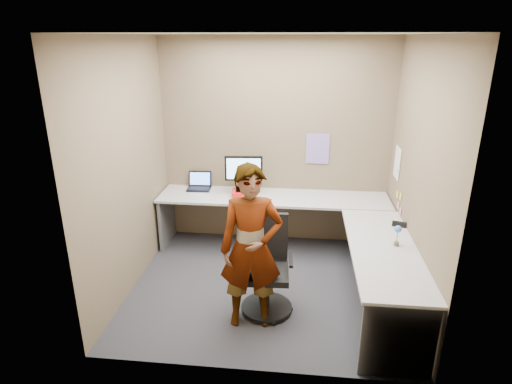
# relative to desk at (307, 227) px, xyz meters

# --- Properties ---
(ground) EXTENTS (3.00, 3.00, 0.00)m
(ground) POSITION_rel_desk_xyz_m (-0.44, -0.39, -0.59)
(ground) COLOR #29292E
(ground) RESTS_ON ground
(wall_back) EXTENTS (3.00, 0.00, 3.00)m
(wall_back) POSITION_rel_desk_xyz_m (-0.44, 0.91, 0.76)
(wall_back) COLOR brown
(wall_back) RESTS_ON ground
(wall_right) EXTENTS (0.00, 2.70, 2.70)m
(wall_right) POSITION_rel_desk_xyz_m (1.06, -0.39, 0.76)
(wall_right) COLOR brown
(wall_right) RESTS_ON ground
(wall_left) EXTENTS (0.00, 2.70, 2.70)m
(wall_left) POSITION_rel_desk_xyz_m (-1.94, -0.39, 0.76)
(wall_left) COLOR brown
(wall_left) RESTS_ON ground
(ceiling) EXTENTS (3.00, 3.00, 0.00)m
(ceiling) POSITION_rel_desk_xyz_m (-0.44, -0.39, 2.11)
(ceiling) COLOR white
(ceiling) RESTS_ON wall_back
(desk) EXTENTS (2.98, 2.58, 0.73)m
(desk) POSITION_rel_desk_xyz_m (0.00, 0.00, 0.00)
(desk) COLOR #A4A4A4
(desk) RESTS_ON ground
(paper_ream) EXTENTS (0.32, 0.25, 0.06)m
(paper_ream) POSITION_rel_desk_xyz_m (-0.82, 0.60, 0.17)
(paper_ream) COLOR red
(paper_ream) RESTS_ON desk
(monitor) EXTENTS (0.48, 0.16, 0.46)m
(monitor) POSITION_rel_desk_xyz_m (-0.82, 0.62, 0.47)
(monitor) COLOR black
(monitor) RESTS_ON paper_ream
(laptop) EXTENTS (0.32, 0.27, 0.22)m
(laptop) POSITION_rel_desk_xyz_m (-1.45, 0.80, 0.20)
(laptop) COLOR black
(laptop) RESTS_ON desk
(trackball_mouse) EXTENTS (0.12, 0.08, 0.07)m
(trackball_mouse) POSITION_rel_desk_xyz_m (-0.95, 0.54, 0.17)
(trackball_mouse) COLOR #B7B7BC
(trackball_mouse) RESTS_ON desk
(origami) EXTENTS (0.10, 0.10, 0.06)m
(origami) POSITION_rel_desk_xyz_m (-0.50, 0.38, 0.17)
(origami) COLOR white
(origami) RESTS_ON desk
(stapler) EXTENTS (0.16, 0.08, 0.05)m
(stapler) POSITION_rel_desk_xyz_m (0.99, -0.19, 0.17)
(stapler) COLOR black
(stapler) RESTS_ON desk
(flower) EXTENTS (0.07, 0.07, 0.22)m
(flower) POSITION_rel_desk_xyz_m (0.87, -0.65, 0.28)
(flower) COLOR brown
(flower) RESTS_ON desk
(calendar_purple) EXTENTS (0.30, 0.01, 0.40)m
(calendar_purple) POSITION_rel_desk_xyz_m (0.11, 0.90, 0.71)
(calendar_purple) COLOR #846BB7
(calendar_purple) RESTS_ON wall_back
(calendar_white) EXTENTS (0.01, 0.28, 0.38)m
(calendar_white) POSITION_rel_desk_xyz_m (1.05, 0.51, 0.66)
(calendar_white) COLOR white
(calendar_white) RESTS_ON wall_right
(sticky_note_a) EXTENTS (0.01, 0.07, 0.07)m
(sticky_note_a) POSITION_rel_desk_xyz_m (1.05, 0.16, 0.36)
(sticky_note_a) COLOR #F2E059
(sticky_note_a) RESTS_ON wall_right
(sticky_note_b) EXTENTS (0.01, 0.07, 0.07)m
(sticky_note_b) POSITION_rel_desk_xyz_m (1.05, 0.21, 0.23)
(sticky_note_b) COLOR pink
(sticky_note_b) RESTS_ON wall_right
(sticky_note_c) EXTENTS (0.01, 0.07, 0.07)m
(sticky_note_c) POSITION_rel_desk_xyz_m (1.05, 0.09, 0.21)
(sticky_note_c) COLOR pink
(sticky_note_c) RESTS_ON wall_right
(sticky_note_d) EXTENTS (0.01, 0.07, 0.07)m
(sticky_note_d) POSITION_rel_desk_xyz_m (1.05, 0.31, 0.33)
(sticky_note_d) COLOR #F2E059
(sticky_note_d) RESTS_ON wall_right
(office_chair) EXTENTS (0.52, 0.52, 0.99)m
(office_chair) POSITION_rel_desk_xyz_m (-0.40, -0.77, -0.18)
(office_chair) COLOR black
(office_chair) RESTS_ON ground
(person) EXTENTS (0.64, 0.46, 1.62)m
(person) POSITION_rel_desk_xyz_m (-0.53, -1.01, 0.22)
(person) COLOR #999399
(person) RESTS_ON ground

